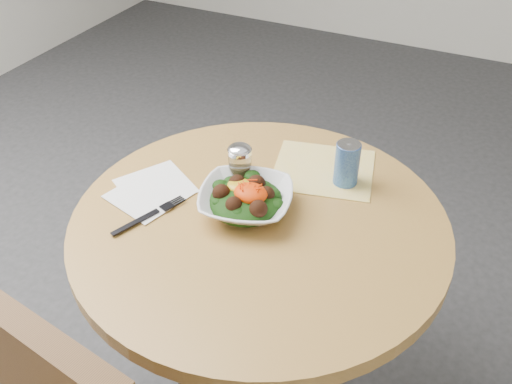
% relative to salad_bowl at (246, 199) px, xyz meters
% --- Properties ---
extents(table, '(0.90, 0.90, 0.75)m').
position_rel_salad_bowl_xyz_m(table, '(0.04, -0.01, -0.23)').
color(table, black).
rests_on(table, ground).
extents(cloth_napkin, '(0.30, 0.29, 0.00)m').
position_rel_salad_bowl_xyz_m(cloth_napkin, '(0.11, 0.24, -0.03)').
color(cloth_napkin, '#DEB10B').
rests_on(cloth_napkin, table).
extents(paper_napkins, '(0.23, 0.26, 0.00)m').
position_rel_salad_bowl_xyz_m(paper_napkins, '(-0.25, -0.04, -0.03)').
color(paper_napkins, white).
rests_on(paper_napkins, table).
extents(salad_bowl, '(0.27, 0.27, 0.08)m').
position_rel_salad_bowl_xyz_m(salad_bowl, '(0.00, 0.00, 0.00)').
color(salad_bowl, silver).
rests_on(salad_bowl, table).
extents(fork, '(0.09, 0.20, 0.00)m').
position_rel_salad_bowl_xyz_m(fork, '(-0.19, -0.12, -0.03)').
color(fork, black).
rests_on(fork, table).
extents(spice_shaker, '(0.06, 0.06, 0.11)m').
position_rel_salad_bowl_xyz_m(spice_shaker, '(-0.06, 0.09, 0.02)').
color(spice_shaker, silver).
rests_on(spice_shaker, table).
extents(beverage_can, '(0.06, 0.06, 0.12)m').
position_rel_salad_bowl_xyz_m(beverage_can, '(0.18, 0.21, 0.03)').
color(beverage_can, navy).
rests_on(beverage_can, table).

